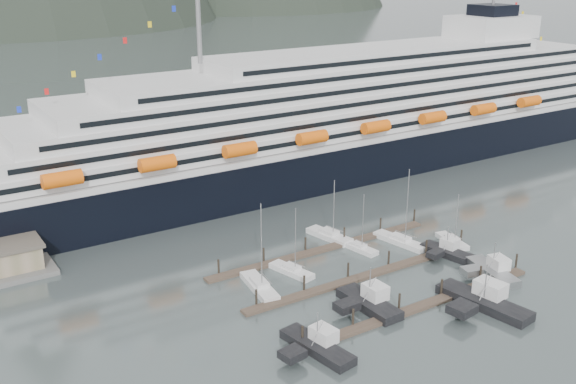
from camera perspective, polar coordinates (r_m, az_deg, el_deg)
name	(u,v)px	position (r m, az deg, el deg)	size (l,w,h in m)	color
ground	(399,277)	(118.13, 9.41, -7.08)	(1600.00, 1600.00, 0.00)	#4A5657
cruise_ship	(347,123)	(172.14, 5.01, 5.85)	(210.00, 30.40, 50.30)	black
dock_near	(418,307)	(108.59, 10.96, -9.50)	(48.18, 2.28, 3.20)	#483A2E
dock_mid	(366,275)	(117.13, 6.61, -7.01)	(48.18, 2.28, 3.20)	#483A2E
dock_far	(322,249)	(126.44, 2.91, -4.83)	(48.18, 2.28, 3.20)	#483A2E
sailboat_a	(292,271)	(117.54, 0.31, -6.71)	(4.59, 9.12, 12.72)	silver
sailboat_b	(260,287)	(112.31, -2.43, -8.03)	(4.37, 11.29, 16.00)	silver
sailboat_c	(359,248)	(127.13, 6.00, -4.74)	(3.58, 8.39, 11.65)	silver
sailboat_d	(400,241)	(130.95, 9.47, -4.14)	(4.70, 11.68, 15.67)	silver
sailboat_f	(329,236)	(131.73, 3.52, -3.76)	(4.80, 10.49, 12.70)	silver
sailboat_h	(452,241)	(133.05, 13.71, -4.08)	(3.92, 8.49, 10.61)	silver
trawler_a	(316,346)	(96.01, 2.43, -12.89)	(9.17, 12.60, 6.70)	black
trawler_b	(368,302)	(107.19, 6.82, -9.27)	(9.10, 11.94, 7.71)	black
trawler_c	(483,301)	(111.06, 16.19, -8.87)	(11.45, 16.05, 8.01)	black
trawler_d	(492,271)	(121.82, 16.87, -6.39)	(8.97, 11.81, 6.74)	gray
trawler_e	(446,251)	(127.43, 13.23, -4.90)	(7.81, 10.09, 6.23)	black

